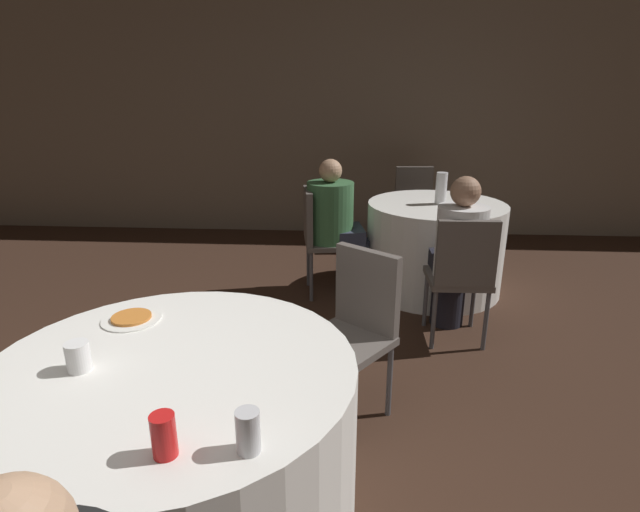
# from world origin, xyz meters

# --- Properties ---
(wall_back) EXTENTS (16.00, 0.06, 2.80)m
(wall_back) POSITION_xyz_m (0.00, 4.42, 1.40)
(wall_back) COLOR gray
(wall_back) RESTS_ON ground_plane
(table_near) EXTENTS (1.31, 1.31, 0.75)m
(table_near) POSITION_xyz_m (0.13, 0.05, 0.38)
(table_near) COLOR white
(table_near) RESTS_ON ground_plane
(table_far) EXTENTS (1.14, 1.14, 0.75)m
(table_far) POSITION_xyz_m (1.46, 2.65, 0.38)
(table_far) COLOR white
(table_far) RESTS_ON ground_plane
(chair_near_northeast) EXTENTS (0.56, 0.56, 0.89)m
(chair_near_northeast) POSITION_xyz_m (0.79, 0.89, 0.54)
(chair_near_northeast) COLOR #59514C
(chair_near_northeast) RESTS_ON ground_plane
(chair_far_west) EXTENTS (0.46, 0.46, 0.89)m
(chair_far_west) POSITION_xyz_m (0.49, 2.49, 0.54)
(chair_far_west) COLOR #59514C
(chair_far_west) RESTS_ON ground_plane
(chair_far_north) EXTENTS (0.42, 0.43, 0.89)m
(chair_far_north) POSITION_xyz_m (1.40, 3.62, 0.54)
(chair_far_north) COLOR #59514C
(chair_far_north) RESTS_ON ground_plane
(chair_far_south) EXTENTS (0.41, 0.41, 0.89)m
(chair_far_south) POSITION_xyz_m (1.48, 1.67, 0.54)
(chair_far_south) COLOR #59514C
(chair_far_south) RESTS_ON ground_plane
(person_white_shirt) EXTENTS (0.33, 0.51, 1.13)m
(person_white_shirt) POSITION_xyz_m (1.48, 1.83, 0.57)
(person_white_shirt) COLOR black
(person_white_shirt) RESTS_ON ground_plane
(person_green_jacket) EXTENTS (0.53, 0.41, 1.13)m
(person_green_jacket) POSITION_xyz_m (0.65, 2.52, 0.59)
(person_green_jacket) COLOR #33384C
(person_green_jacket) RESTS_ON ground_plane
(pizza_plate_near) EXTENTS (0.24, 0.24, 0.02)m
(pizza_plate_near) POSITION_xyz_m (-0.15, 0.39, 0.76)
(pizza_plate_near) COLOR white
(pizza_plate_near) RESTS_ON table_near
(soda_can_silver) EXTENTS (0.07, 0.07, 0.12)m
(soda_can_silver) POSITION_xyz_m (0.49, -0.36, 0.82)
(soda_can_silver) COLOR silver
(soda_can_silver) RESTS_ON table_near
(soda_can_red) EXTENTS (0.07, 0.07, 0.12)m
(soda_can_red) POSITION_xyz_m (0.28, -0.39, 0.82)
(soda_can_red) COLOR red
(soda_can_red) RESTS_ON table_near
(cup_near) EXTENTS (0.08, 0.08, 0.10)m
(cup_near) POSITION_xyz_m (-0.16, 0.00, 0.81)
(cup_near) COLOR white
(cup_near) RESTS_ON table_near
(bottle_far) EXTENTS (0.09, 0.09, 0.26)m
(bottle_far) POSITION_xyz_m (1.48, 2.63, 0.88)
(bottle_far) COLOR white
(bottle_far) RESTS_ON table_far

